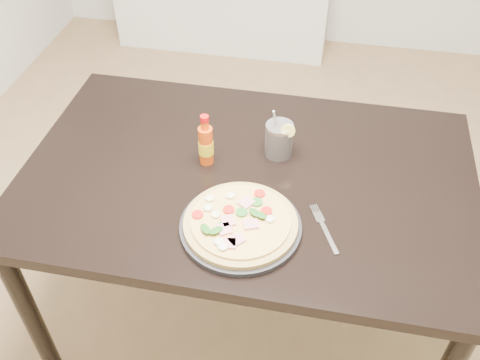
% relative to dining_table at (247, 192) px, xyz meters
% --- Properties ---
extents(floor, '(4.50, 4.50, 0.00)m').
position_rel_dining_table_xyz_m(floor, '(0.24, 0.04, -0.67)').
color(floor, '#9E7A51').
rests_on(floor, ground).
extents(dining_table, '(1.40, 0.90, 0.75)m').
position_rel_dining_table_xyz_m(dining_table, '(0.00, 0.00, 0.00)').
color(dining_table, black).
rests_on(dining_table, ground).
extents(plate, '(0.34, 0.34, 0.02)m').
position_rel_dining_table_xyz_m(plate, '(0.02, -0.23, 0.09)').
color(plate, black).
rests_on(plate, dining_table).
extents(pizza, '(0.32, 0.32, 0.03)m').
position_rel_dining_table_xyz_m(pizza, '(0.02, -0.23, 0.11)').
color(pizza, tan).
rests_on(pizza, plate).
extents(hot_sauce_bottle, '(0.06, 0.06, 0.18)m').
position_rel_dining_table_xyz_m(hot_sauce_bottle, '(-0.14, 0.03, 0.15)').
color(hot_sauce_bottle, '#D8470C').
rests_on(hot_sauce_bottle, dining_table).
extents(cola_cup, '(0.09, 0.09, 0.18)m').
position_rel_dining_table_xyz_m(cola_cup, '(0.08, 0.11, 0.14)').
color(cola_cup, black).
rests_on(cola_cup, dining_table).
extents(fork, '(0.09, 0.18, 0.00)m').
position_rel_dining_table_xyz_m(fork, '(0.25, -0.18, 0.09)').
color(fork, silver).
rests_on(fork, dining_table).
extents(media_console, '(1.40, 0.34, 0.50)m').
position_rel_dining_table_xyz_m(media_console, '(-0.56, 2.11, -0.42)').
color(media_console, white).
rests_on(media_console, ground).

